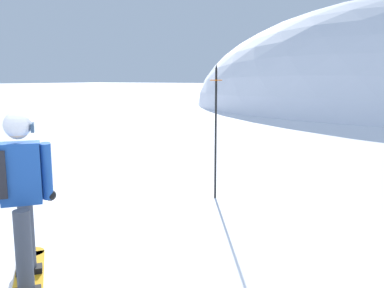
% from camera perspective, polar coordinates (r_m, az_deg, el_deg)
% --- Properties ---
extents(ground_plane, '(300.00, 300.00, 0.00)m').
position_cam_1_polar(ground_plane, '(4.62, -19.02, -17.14)').
color(ground_plane, white).
extents(snowboarder_main, '(1.49, 1.26, 1.71)m').
position_cam_1_polar(snowboarder_main, '(4.19, -23.16, -6.67)').
color(snowboarder_main, orange).
rests_on(snowboarder_main, ground).
extents(piste_marker_near, '(0.20, 0.20, 2.24)m').
position_cam_1_polar(piste_marker_near, '(6.72, 3.36, 2.85)').
color(piste_marker_near, black).
rests_on(piste_marker_near, ground).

